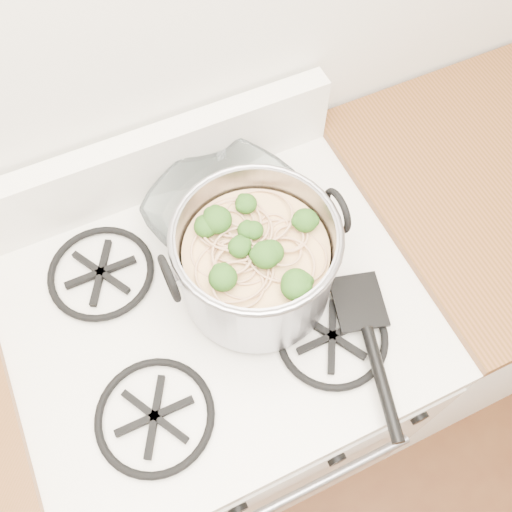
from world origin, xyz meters
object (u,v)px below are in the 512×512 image
object	(u,v)px
spatula	(359,300)
glass_bowl	(230,218)
stock_pot	(256,262)
gas_range	(226,379)

from	to	relation	value
spatula	glass_bowl	bearing A→B (deg)	134.53
stock_pot	spatula	size ratio (longest dim) A/B	1.02
spatula	glass_bowl	distance (m)	0.30
gas_range	glass_bowl	world-z (taller)	glass_bowl
gas_range	glass_bowl	bearing A→B (deg)	56.52
stock_pot	glass_bowl	xyz separation A→B (m)	(0.01, 0.15, -0.07)
gas_range	spatula	xyz separation A→B (m)	(0.24, -0.11, 0.50)
spatula	glass_bowl	size ratio (longest dim) A/B	2.68
gas_range	stock_pot	size ratio (longest dim) A/B	2.93
glass_bowl	gas_range	bearing A→B (deg)	-123.48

